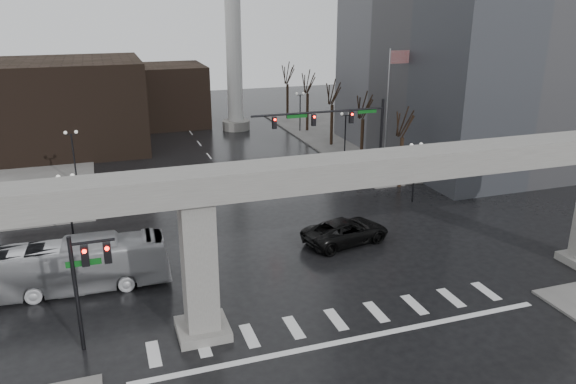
% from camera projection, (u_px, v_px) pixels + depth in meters
% --- Properties ---
extents(ground, '(160.00, 160.00, 0.00)m').
position_uv_depth(ground, '(329.00, 310.00, 30.97)').
color(ground, black).
rests_on(ground, ground).
extents(sidewalk_ne, '(28.00, 36.00, 0.15)m').
position_uv_depth(sidewalk_ne, '(409.00, 134.00, 71.07)').
color(sidewalk_ne, slate).
rests_on(sidewalk_ne, ground).
extents(elevated_guideway, '(48.00, 2.60, 8.70)m').
position_uv_depth(elevated_guideway, '(354.00, 190.00, 29.11)').
color(elevated_guideway, gray).
rests_on(elevated_guideway, ground).
extents(building_far_left, '(16.00, 14.00, 10.00)m').
position_uv_depth(building_far_left, '(69.00, 106.00, 62.69)').
color(building_far_left, black).
rests_on(building_far_left, ground).
extents(building_far_mid, '(10.00, 10.00, 8.00)m').
position_uv_depth(building_far_mid, '(167.00, 95.00, 75.62)').
color(building_far_mid, black).
rests_on(building_far_mid, ground).
extents(smokestack, '(3.60, 3.60, 30.00)m').
position_uv_depth(smokestack, '(233.00, 24.00, 69.63)').
color(smokestack, silver).
rests_on(smokestack, ground).
extents(signal_mast_arm, '(12.12, 0.43, 8.00)m').
position_uv_depth(signal_mast_arm, '(342.00, 126.00, 48.63)').
color(signal_mast_arm, black).
rests_on(signal_mast_arm, ground).
extents(signal_left_pole, '(2.30, 0.30, 6.00)m').
position_uv_depth(signal_left_pole, '(86.00, 273.00, 26.37)').
color(signal_left_pole, black).
rests_on(signal_left_pole, ground).
extents(flagpole_assembly, '(2.06, 0.12, 12.00)m').
position_uv_depth(flagpole_assembly, '(390.00, 97.00, 52.86)').
color(flagpole_assembly, silver).
rests_on(flagpole_assembly, ground).
extents(lamp_right_0, '(1.22, 0.32, 5.11)m').
position_uv_depth(lamp_right_0, '(415.00, 162.00, 46.47)').
color(lamp_right_0, black).
rests_on(lamp_right_0, ground).
extents(lamp_right_1, '(1.22, 0.32, 5.11)m').
position_uv_depth(lamp_right_1, '(345.00, 128.00, 59.01)').
color(lamp_right_1, black).
rests_on(lamp_right_1, ground).
extents(lamp_right_2, '(1.22, 0.32, 5.11)m').
position_uv_depth(lamp_right_2, '(300.00, 105.00, 71.54)').
color(lamp_right_2, black).
rests_on(lamp_right_2, ground).
extents(lamp_left_0, '(1.22, 0.32, 5.11)m').
position_uv_depth(lamp_left_0, '(68.00, 197.00, 38.27)').
color(lamp_left_0, black).
rests_on(lamp_left_0, ground).
extents(lamp_left_1, '(1.22, 0.32, 5.11)m').
position_uv_depth(lamp_left_1, '(73.00, 148.00, 50.81)').
color(lamp_left_1, black).
rests_on(lamp_left_1, ground).
extents(lamp_left_2, '(1.22, 0.32, 5.11)m').
position_uv_depth(lamp_left_2, '(76.00, 119.00, 63.34)').
color(lamp_left_2, black).
rests_on(lamp_left_2, ground).
extents(tree_right_0, '(1.09, 1.58, 7.50)m').
position_uv_depth(tree_right_0, '(401.00, 157.00, 50.61)').
color(tree_right_0, black).
rests_on(tree_right_0, ground).
extents(tree_right_1, '(1.09, 1.61, 7.67)m').
position_uv_depth(tree_right_1, '(362.00, 137.00, 57.75)').
color(tree_right_1, black).
rests_on(tree_right_1, ground).
extents(tree_right_2, '(1.10, 1.63, 7.85)m').
position_uv_depth(tree_right_2, '(332.00, 121.00, 64.89)').
color(tree_right_2, black).
rests_on(tree_right_2, ground).
extents(tree_right_3, '(1.11, 1.66, 8.02)m').
position_uv_depth(tree_right_3, '(308.00, 108.00, 72.03)').
color(tree_right_3, black).
rests_on(tree_right_3, ground).
extents(tree_right_4, '(1.12, 1.69, 8.19)m').
position_uv_depth(tree_right_4, '(288.00, 98.00, 79.17)').
color(tree_right_4, black).
rests_on(tree_right_4, ground).
extents(pickup_truck, '(6.74, 4.10, 1.75)m').
position_uv_depth(pickup_truck, '(346.00, 231.00, 39.28)').
color(pickup_truck, black).
rests_on(pickup_truck, ground).
extents(city_bus, '(11.15, 3.08, 3.08)m').
position_uv_depth(city_bus, '(73.00, 266.00, 32.72)').
color(city_bus, '#ABABAF').
rests_on(city_bus, ground).
extents(far_car, '(1.76, 4.29, 1.46)m').
position_uv_depth(far_car, '(195.00, 174.00, 52.52)').
color(far_car, black).
rests_on(far_car, ground).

